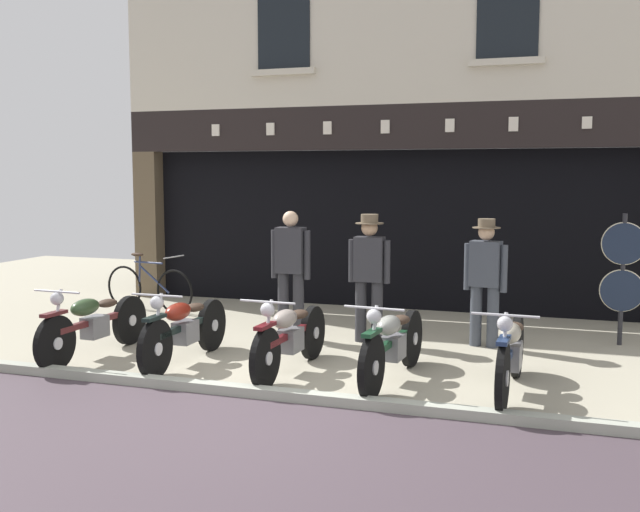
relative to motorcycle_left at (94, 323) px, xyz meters
The scene contains 13 objects.
ground 3.28m from the motorcycle_left, 36.18° to the right, with size 21.24×22.00×0.18m.
shop_facade 6.75m from the motorcycle_left, 66.69° to the left, with size 9.54×4.42×6.00m.
motorcycle_left is the anchor object (origin of this frame).
motorcycle_center_left 1.20m from the motorcycle_left, ahead, with size 0.62×1.99×0.92m.
motorcycle_center 2.51m from the motorcycle_left, ahead, with size 0.62×1.97×0.91m.
motorcycle_center_right 3.68m from the motorcycle_left, ahead, with size 0.62×2.06×0.92m.
motorcycle_right 4.90m from the motorcycle_left, ahead, with size 0.62×2.02×0.93m.
salesman_left 2.64m from the motorcycle_left, 43.49° to the left, with size 0.56×0.25×1.72m.
shopkeeper_center 3.52m from the motorcycle_left, 32.18° to the left, with size 0.56×0.37×1.69m.
salesman_right 4.91m from the motorcycle_left, 25.16° to the left, with size 0.55×0.35×1.65m.
tyre_sign_pole 6.69m from the motorcycle_left, 24.00° to the left, with size 0.56×0.06×1.71m.
advert_board_near 4.82m from the motorcycle_left, 76.00° to the left, with size 0.78×0.03×0.95m.
leaning_bicycle 3.15m from the motorcycle_left, 109.55° to the left, with size 1.74×0.50×0.95m.
Camera 1 is at (2.78, -6.56, 2.22)m, focal length 41.69 mm.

